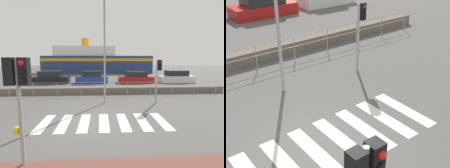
{
  "view_description": "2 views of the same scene",
  "coord_description": "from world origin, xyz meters",
  "views": [
    {
      "loc": [
        0.64,
        -7.74,
        2.86
      ],
      "look_at": [
        1.27,
        2.0,
        1.5
      ],
      "focal_mm": 28.0,
      "sensor_mm": 36.0,
      "label": 1
    },
    {
      "loc": [
        -3.76,
        -5.76,
        5.62
      ],
      "look_at": [
        1.43,
        1.0,
        1.2
      ],
      "focal_mm": 50.0,
      "sensor_mm": 36.0,
      "label": 2
    }
  ],
  "objects": [
    {
      "name": "ground_plane",
      "position": [
        0.0,
        0.0,
        0.0
      ],
      "size": [
        160.0,
        160.0,
        0.0
      ],
      "primitive_type": "plane",
      "color": "#565451"
    },
    {
      "name": "crosswalk",
      "position": [
        0.77,
        0.0,
        0.0
      ],
      "size": [
        5.85,
        2.4,
        0.01
      ],
      "color": "silver",
      "rests_on": "ground_plane"
    },
    {
      "name": "seawall",
      "position": [
        0.0,
        6.91,
        0.28
      ],
      "size": [
        22.65,
        0.55,
        0.55
      ],
      "color": "#6B6056",
      "rests_on": "ground_plane"
    },
    {
      "name": "harbor_fence",
      "position": [
        0.0,
        6.03,
        0.74
      ],
      "size": [
        20.42,
        0.04,
        1.12
      ],
      "color": "#9EA0A3",
      "rests_on": "ground_plane"
    },
    {
      "name": "traffic_light_far",
      "position": [
        4.37,
        3.34,
        2.1
      ],
      "size": [
        0.34,
        0.32,
        2.85
      ],
      "color": "#9EA0A3",
      "rests_on": "ground_plane"
    },
    {
      "name": "parked_car_red",
      "position": [
        5.02,
        13.97,
        0.59
      ],
      "size": [
        4.37,
        1.9,
        1.38
      ],
      "color": "#B21919",
      "rests_on": "ground_plane"
    }
  ]
}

